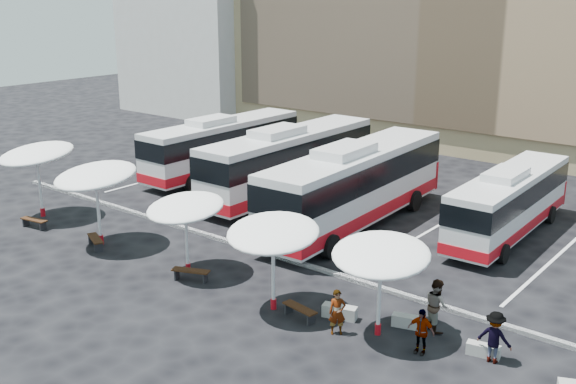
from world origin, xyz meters
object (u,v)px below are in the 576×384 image
Objects in this scene: sunshade_1 at (96,176)px; passenger_1 at (437,305)px; sunshade_3 at (273,233)px; wood_bench_0 at (34,221)px; sunshade_0 at (36,154)px; sunshade_2 at (185,208)px; passenger_3 at (494,337)px; conc_bench_2 at (483,350)px; wood_bench_2 at (191,272)px; bus_3 at (510,201)px; conc_bench_0 at (340,312)px; bus_0 at (223,144)px; wood_bench_1 at (95,240)px; sunshade_4 at (381,255)px; passenger_0 at (337,312)px; passenger_2 at (421,331)px; bus_1 at (290,160)px; wood_bench_3 at (300,310)px; conc_bench_1 at (408,322)px; bus_2 at (356,183)px.

passenger_1 is (16.00, 2.16, -2.35)m from sunshade_1.
wood_bench_0 is (-15.01, -0.60, -2.63)m from sunshade_3.
sunshade_0 is 1.30× the size of sunshade_2.
sunshade_0 is at bearing -1.01° from passenger_3.
sunshade_0 reaches higher than conc_bench_2.
bus_3 is at bearing 58.93° from wood_bench_2.
conc_bench_2 is at bearing 8.00° from conc_bench_0.
conc_bench_0 is at bearing 0.73° from sunshade_0.
bus_0 is 7.63× the size of wood_bench_1.
passenger_0 is (-1.11, -0.85, -2.12)m from sunshade_4.
bus_3 is at bearing 74.05° from sunshade_3.
passenger_3 reaches higher than wood_bench_0.
wood_bench_0 is at bearing 178.71° from passenger_2.
conc_bench_2 is 0.68× the size of passenger_2.
bus_0 is at bearing 108.76° from wood_bench_1.
bus_0 is 23.99m from passenger_2.
bus_1 is 6.91× the size of passenger_1.
sunshade_3 reaches higher than sunshade_2.
passenger_1 reaches higher than wood_bench_3.
bus_0 reaches higher than wood_bench_3.
bus_3 is 13.25m from passenger_0.
passenger_0 is (19.26, -0.80, -2.53)m from sunshade_0.
wood_bench_3 is 6.43m from conc_bench_2.
sunshade_2 is 2.13× the size of wood_bench_0.
conc_bench_1 is (0.57, 1.11, -2.71)m from sunshade_4.
sunshade_3 is at bearing -40.45° from bus_0.
passenger_3 is at bearing -24.22° from passenger_0.
wood_bench_2 is at bearing 51.25° from passenger_1.
bus_2 is at bearing 77.86° from passenger_0.
bus_3 is 2.51× the size of sunshade_0.
wood_bench_2 is 1.03× the size of passenger_2.
wood_bench_1 is 16.05m from passenger_1.
bus_2 is 11.95× the size of conc_bench_1.
bus_1 is at bearing 3.12° from passenger_1.
sunshade_4 is at bearing 0.14° from sunshade_0.
bus_1 is 0.96× the size of bus_2.
sunshade_0 is 1.04× the size of sunshade_1.
bus_0 is 11.31× the size of conc_bench_2.
sunshade_4 is 8.71m from wood_bench_2.
sunshade_3 is 2.66× the size of wood_bench_1.
bus_1 is at bearing 81.67° from wood_bench_1.
wood_bench_1 is 0.84× the size of passenger_1.
passenger_2 is (16.31, 0.44, -2.51)m from sunshade_1.
sunshade_1 is 2.59× the size of wood_bench_2.
bus_3 is 12.32m from conc_bench_0.
passenger_0 is 1.03× the size of passenger_2.
bus_3 is 2.62× the size of sunshade_4.
sunshade_2 is 10.95m from passenger_2.
conc_bench_1 is (19.45, -10.92, -1.74)m from bus_0.
sunshade_4 is (14.60, 0.65, -0.36)m from sunshade_1.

